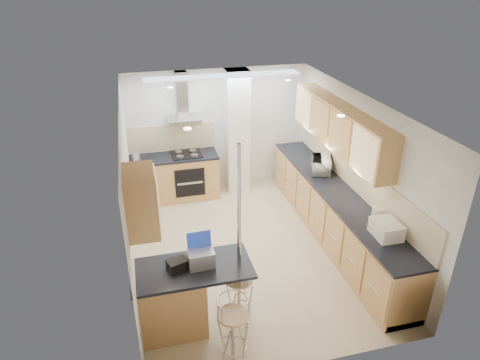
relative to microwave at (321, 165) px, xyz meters
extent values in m
plane|color=tan|center=(-1.53, -0.72, -1.06)|extent=(4.80, 4.80, 0.00)
cube|color=beige|center=(-1.53, 1.68, 0.19)|extent=(3.60, 0.04, 2.50)
cube|color=beige|center=(-1.53, -3.12, 0.19)|extent=(3.60, 0.04, 2.50)
cube|color=beige|center=(-3.33, -0.72, 0.19)|extent=(0.04, 4.80, 2.50)
cube|color=beige|center=(0.27, -0.72, 0.19)|extent=(0.04, 4.80, 2.50)
cube|color=white|center=(-1.53, -0.72, 1.44)|extent=(3.60, 4.80, 0.02)
cube|color=tan|center=(0.10, -0.32, 0.82)|extent=(0.34, 3.00, 0.72)
cube|color=tan|center=(-3.16, -2.07, 0.82)|extent=(0.34, 0.62, 0.72)
cube|color=beige|center=(0.25, -0.72, 0.12)|extent=(0.03, 4.40, 0.56)
cube|color=beige|center=(-2.48, 1.67, 0.12)|extent=(1.70, 0.03, 0.56)
cube|color=white|center=(-1.18, 1.48, 0.19)|extent=(0.45, 0.40, 2.50)
cube|color=#B0B2B4|center=(-2.23, 1.43, 0.56)|extent=(0.62, 0.48, 0.08)
cube|color=#B0B2B4|center=(-2.23, 1.57, 1.00)|extent=(0.22, 0.20, 0.88)
cylinder|color=silver|center=(-2.06, -2.17, 0.19)|extent=(0.05, 0.05, 2.50)
cube|color=black|center=(-2.23, 1.07, -0.61)|extent=(0.58, 0.02, 0.58)
cube|color=black|center=(-2.23, 1.38, -0.13)|extent=(0.58, 0.50, 0.02)
cube|color=tan|center=(-1.53, 1.08, 1.43)|extent=(2.80, 0.35, 0.02)
cube|color=tan|center=(-0.03, -0.72, -0.62)|extent=(0.60, 4.40, 0.88)
cube|color=black|center=(-0.03, -0.72, -0.16)|extent=(0.63, 4.40, 0.04)
cube|color=tan|center=(-2.48, 1.38, -0.62)|extent=(1.70, 0.60, 0.88)
cube|color=black|center=(-2.48, 1.38, -0.16)|extent=(1.70, 0.63, 0.04)
cube|color=tan|center=(-2.66, -2.17, -0.61)|extent=(1.35, 0.62, 0.90)
cube|color=black|center=(-2.66, -2.17, -0.14)|extent=(1.47, 0.72, 0.04)
imported|color=silver|center=(0.00, 0.00, 0.00)|extent=(0.50, 0.58, 0.27)
cube|color=gray|center=(-2.54, -2.15, -0.01)|extent=(0.32, 0.24, 0.22)
cube|color=black|center=(-2.82, -2.15, -0.05)|extent=(0.28, 0.24, 0.13)
cylinder|color=silver|center=(0.03, 0.11, -0.04)|extent=(0.16, 0.16, 0.20)
cylinder|color=silver|center=(0.00, -0.18, -0.06)|extent=(0.12, 0.12, 0.15)
cylinder|color=beige|center=(0.11, -1.74, -0.03)|extent=(0.17, 0.17, 0.21)
cylinder|color=silver|center=(0.15, -1.61, -0.06)|extent=(0.12, 0.12, 0.15)
cube|color=silver|center=(0.02, -2.11, -0.03)|extent=(0.34, 0.42, 0.22)
cylinder|color=#B0B2B4|center=(-3.18, 1.25, -0.04)|extent=(0.16, 0.16, 0.19)
camera|label=1|loc=(-3.11, -6.36, 3.16)|focal=32.00mm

